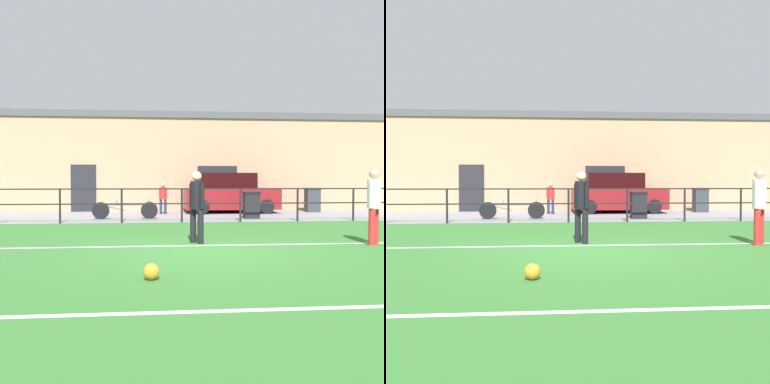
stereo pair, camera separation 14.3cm
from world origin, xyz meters
The scene contains 14 objects.
ground centered at (0.00, 0.00, -0.02)m, with size 60.00×44.00×0.04m, color #33702D.
field_line_touchline centered at (0.00, 0.86, 0.00)m, with size 36.00×0.11×0.00m, color white.
field_line_hash centered at (0.00, -3.85, 0.00)m, with size 36.00×0.11×0.00m, color white.
pavement_strip centered at (0.00, 8.50, 0.01)m, with size 48.00×5.00×0.02m, color gray.
perimeter_fence centered at (0.00, 6.00, 0.75)m, with size 36.07×0.07×1.15m.
clubhouse_facade centered at (0.00, 12.20, 2.26)m, with size 28.00×2.56×4.50m.
player_goalkeeper centered at (0.00, 1.23, 0.92)m, with size 0.31×0.37×1.63m.
player_striker centered at (3.90, 0.68, 0.95)m, with size 0.35×0.36×1.68m.
soccer_ball_match centered at (-1.03, -2.29, 0.12)m, with size 0.24×0.24×0.24m, color orange.
spectator_child centered at (-0.54, 9.35, 0.75)m, with size 0.34×0.23×1.29m.
parked_car_red centered at (2.34, 9.92, 0.82)m, with size 3.97×1.90×1.70m.
bicycle_parked_1 centered at (-1.97, 7.20, 0.34)m, with size 2.35×0.04×0.72m.
trash_bin_0 centered at (2.62, 7.05, 0.51)m, with size 0.58×0.50×0.98m.
trash_bin_1 centered at (6.01, 9.89, 0.55)m, with size 0.61×0.52×1.06m.
Camera 2 is at (-0.89, -8.53, 1.45)m, focal length 40.63 mm.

